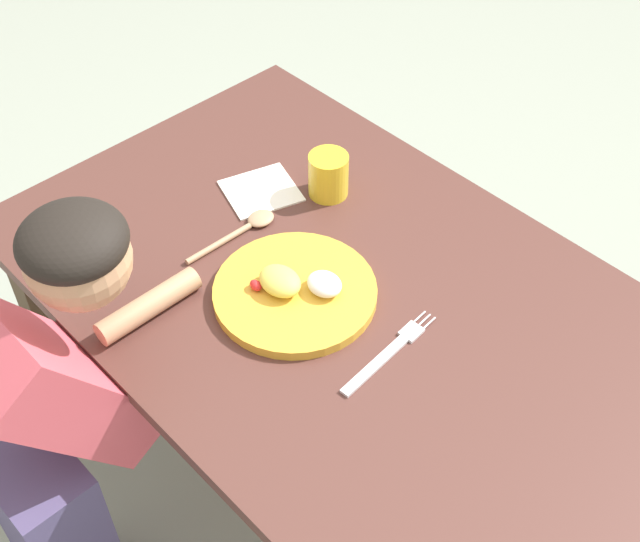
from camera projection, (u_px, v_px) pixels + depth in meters
ground_plane at (358, 511)px, 1.88m from camera, size 8.00×8.00×0.00m
dining_table at (369, 353)px, 1.48m from camera, size 1.36×0.78×0.67m
plate at (295, 291)px, 1.42m from camera, size 0.28×0.28×0.05m
fork at (388, 354)px, 1.34m from camera, size 0.04×0.22×0.01m
spoon at (246, 227)px, 1.54m from camera, size 0.04×0.20×0.01m
drinking_cup at (328, 175)px, 1.58m from camera, size 0.08×0.08×0.09m
person at (63, 442)px, 1.42m from camera, size 0.21×0.44×0.94m
napkin at (261, 191)px, 1.62m from camera, size 0.16×0.17×0.00m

